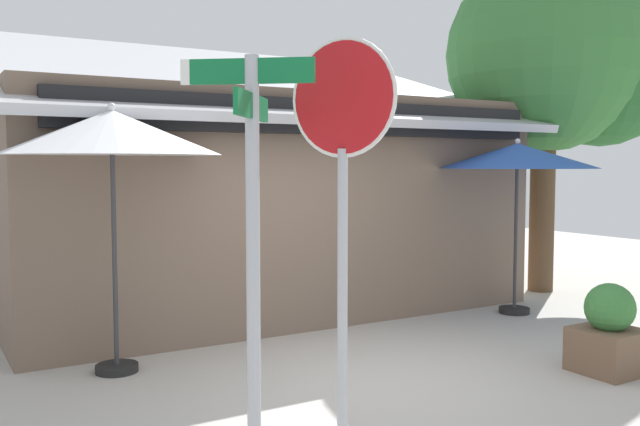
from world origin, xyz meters
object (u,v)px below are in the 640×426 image
at_px(street_sign_post, 252,230).
at_px(sidewalk_planter, 609,333).
at_px(patio_umbrella_royal_blue_center, 517,157).
at_px(shade_tree, 562,61).
at_px(stop_sign, 343,171).
at_px(patio_umbrella_ivory_left, 112,134).

relative_size(street_sign_post, sidewalk_planter, 3.05).
distance_m(patio_umbrella_royal_blue_center, sidewalk_planter, 3.41).
relative_size(patio_umbrella_royal_blue_center, shade_tree, 0.45).
bearing_deg(stop_sign, patio_umbrella_royal_blue_center, 32.30).
relative_size(street_sign_post, stop_sign, 0.95).
xyz_separation_m(street_sign_post, stop_sign, (0.64, -0.08, 0.38)).
distance_m(street_sign_post, shade_tree, 8.89).
height_order(patio_umbrella_ivory_left, patio_umbrella_royal_blue_center, patio_umbrella_ivory_left).
bearing_deg(street_sign_post, patio_umbrella_ivory_left, 91.53).
xyz_separation_m(patio_umbrella_royal_blue_center, sidewalk_planter, (-1.32, -2.56, -1.84)).
height_order(patio_umbrella_royal_blue_center, shade_tree, shade_tree).
bearing_deg(street_sign_post, patio_umbrella_royal_blue_center, 28.66).
distance_m(shade_tree, sidewalk_planter, 5.94).
bearing_deg(patio_umbrella_ivory_left, street_sign_post, -88.47).
distance_m(street_sign_post, stop_sign, 0.75).
xyz_separation_m(patio_umbrella_royal_blue_center, shade_tree, (1.99, 0.94, 1.64)).
distance_m(patio_umbrella_ivory_left, sidewalk_planter, 5.53).
relative_size(street_sign_post, patio_umbrella_ivory_left, 1.02).
distance_m(street_sign_post, sidewalk_planter, 4.55).
height_order(street_sign_post, stop_sign, stop_sign).
bearing_deg(shade_tree, street_sign_post, -152.21).
height_order(patio_umbrella_ivory_left, shade_tree, shade_tree).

